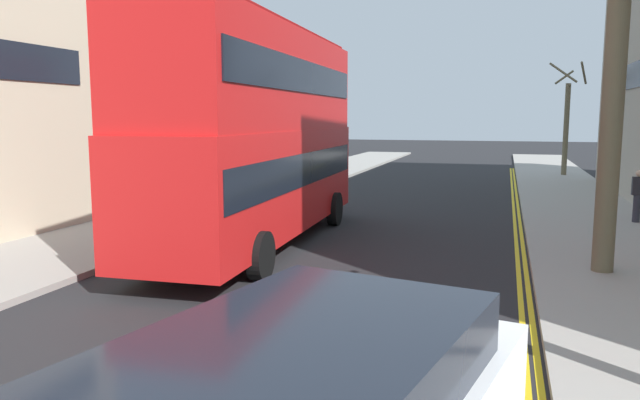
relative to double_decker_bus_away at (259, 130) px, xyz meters
The scene contains 8 objects.
sidewalk_right 9.38m from the double_decker_bus_away, ahead, with size 4.00×80.00×0.14m, color #9E9991.
sidewalk_left 5.30m from the double_decker_bus_away, 162.69° to the left, with size 4.00×80.00×0.14m, color #9E9991.
kerb_line_outer 7.39m from the double_decker_bus_away, ahead, with size 0.10×56.00×0.01m, color yellow.
kerb_line_inner 7.24m from the double_decker_bus_away, ahead, with size 0.10×56.00×0.01m, color yellow.
double_decker_bus_away is the anchor object (origin of this frame).
pedestrian_far 11.90m from the double_decker_bus_away, 30.28° to the left, with size 0.34×0.22×1.62m.
street_tree_near 8.28m from the double_decker_bus_away, ahead, with size 1.66×1.63×6.65m.
street_tree_mid 23.86m from the double_decker_bus_away, 66.85° to the left, with size 2.10×1.85×6.23m.
Camera 1 is at (3.86, 0.07, 3.37)m, focal length 33.88 mm.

